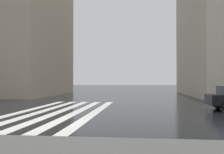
{
  "coord_description": "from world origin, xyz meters",
  "views": [
    {
      "loc": [
        -9.9,
        -3.48,
        1.66
      ],
      "look_at": [
        4.02,
        -1.92,
        1.91
      ],
      "focal_mm": 41.11,
      "sensor_mm": 36.0,
      "label": 1
    }
  ],
  "objects": [
    {
      "name": "ground_plane",
      "position": [
        0.0,
        0.0,
        0.0
      ],
      "size": [
        220.0,
        220.0,
        0.0
      ],
      "primitive_type": "plane",
      "color": "black"
    },
    {
      "name": "zebra_crossing",
      "position": [
        4.0,
        0.96,
        0.0
      ],
      "size": [
        13.0,
        4.5,
        0.01
      ],
      "color": "silver",
      "rests_on": "ground_plane"
    }
  ]
}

